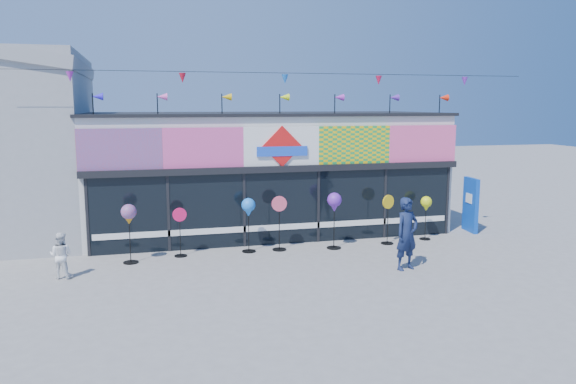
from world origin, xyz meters
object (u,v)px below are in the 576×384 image
object	(u,v)px
spinner_1	(180,231)
spinner_2	(248,209)
spinner_0	(129,216)
adult_man	(407,234)
spinner_5	(388,218)
child	(61,255)
blue_sign	(471,205)
spinner_3	(279,222)
spinner_6	(426,205)
spinner_4	(334,204)

from	to	relation	value
spinner_1	spinner_2	world-z (taller)	spinner_2
spinner_0	adult_man	world-z (taller)	adult_man
spinner_5	child	bearing A→B (deg)	-172.78
blue_sign	spinner_2	xyz separation A→B (m)	(-7.97, -0.79, 0.37)
blue_sign	spinner_3	world-z (taller)	blue_sign
spinner_3	spinner_2	bearing A→B (deg)	178.01
blue_sign	spinner_5	size ratio (longest dim) A/B	1.19
spinner_6	spinner_3	bearing A→B (deg)	-178.52
spinner_5	child	distance (m)	9.60
spinner_5	adult_man	size ratio (longest dim) A/B	0.81
spinner_0	spinner_6	xyz separation A→B (m)	(9.30, 0.45, -0.19)
adult_man	spinner_1	bearing A→B (deg)	135.94
blue_sign	spinner_4	xyz separation A→B (m)	(-5.36, -1.04, 0.45)
spinner_2	child	size ratio (longest dim) A/B	1.38
spinner_0	adult_man	xyz separation A→B (m)	(7.16, -2.49, -0.36)
spinner_2	child	distance (m)	5.31
spinner_1	spinner_5	distance (m)	6.46
spinner_3	spinner_5	size ratio (longest dim) A/B	1.06
blue_sign	spinner_0	distance (m)	11.44
spinner_4	spinner_6	bearing A→B (deg)	6.15
spinner_3	spinner_5	xyz separation A→B (m)	(3.50, -0.11, -0.05)
spinner_2	adult_man	xyz separation A→B (m)	(3.75, -2.84, -0.33)
spinner_1	spinner_6	bearing A→B (deg)	0.68
spinner_2	spinner_4	size ratio (longest dim) A/B	0.94
spinner_2	spinner_4	distance (m)	2.62
spinner_4	adult_man	bearing A→B (deg)	-66.14
adult_man	spinner_3	bearing A→B (deg)	117.23
spinner_5	spinner_6	world-z (taller)	spinner_5
spinner_3	spinner_0	bearing A→B (deg)	-175.75
spinner_5	spinner_6	bearing A→B (deg)	9.16
blue_sign	spinner_2	bearing A→B (deg)	-168.35
child	blue_sign	bearing A→B (deg)	-153.20
adult_man	child	bearing A→B (deg)	152.57
spinner_2	child	world-z (taller)	spinner_2
spinner_4	spinner_1	bearing A→B (deg)	176.80
spinner_5	child	size ratio (longest dim) A/B	1.32
spinner_0	spinner_2	xyz separation A→B (m)	(3.41, 0.36, -0.03)
spinner_0	spinner_4	distance (m)	6.02
spinner_3	blue_sign	bearing A→B (deg)	6.64
blue_sign	spinner_0	xyz separation A→B (m)	(-11.38, -1.14, 0.39)
spinner_3	child	world-z (taller)	spinner_3
spinner_3	spinner_4	world-z (taller)	spinner_4
spinner_2	child	bearing A→B (deg)	-165.20
spinner_6	adult_man	bearing A→B (deg)	-126.04
child	spinner_3	bearing A→B (deg)	-150.19
spinner_3	spinner_4	bearing A→B (deg)	-7.67
spinner_2	spinner_0	bearing A→B (deg)	-174.05
spinner_0	child	bearing A→B (deg)	-149.44
spinner_4	child	size ratio (longest dim) A/B	1.46
blue_sign	spinner_1	world-z (taller)	blue_sign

